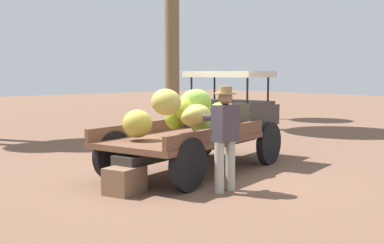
% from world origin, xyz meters
% --- Properties ---
extents(ground_plane, '(60.00, 60.00, 0.00)m').
position_xyz_m(ground_plane, '(0.00, 0.00, 0.00)').
color(ground_plane, brown).
extents(truck, '(4.65, 2.56, 1.86)m').
position_xyz_m(truck, '(0.57, 0.25, 0.92)').
color(truck, '#34302A').
rests_on(truck, ground).
extents(farmer, '(0.53, 0.47, 1.63)m').
position_xyz_m(farmer, '(-0.52, -1.23, 0.93)').
color(farmer, '#B5B2A3').
rests_on(farmer, ground).
extents(wooden_crate, '(0.69, 0.60, 0.41)m').
position_xyz_m(wooden_crate, '(-1.73, -0.30, 0.21)').
color(wooden_crate, brown).
rests_on(wooden_crate, ground).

